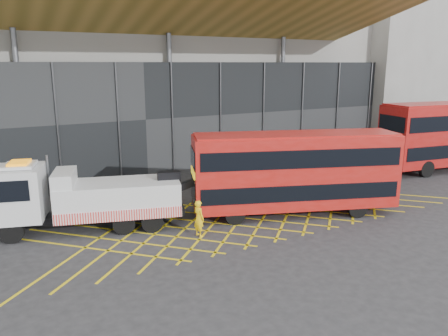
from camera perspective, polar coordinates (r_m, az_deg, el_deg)
ground_plane at (r=21.75m, az=-5.09°, el=-7.87°), size 120.00×120.00×0.00m
road_markings at (r=23.52m, az=3.92°, el=-6.16°), size 24.76×7.16×0.01m
construction_building at (r=38.33m, az=-14.14°, el=14.71°), size 55.00×23.97×18.00m
east_building at (r=52.94m, az=21.17°, el=14.90°), size 15.00×12.00×20.00m
recovery_truck at (r=22.07m, az=-18.07°, el=-3.62°), size 10.26×4.83×3.59m
bus_towed at (r=23.32m, az=9.23°, el=-0.24°), size 10.96×5.97×4.39m
worker at (r=20.50m, az=-3.30°, el=-6.58°), size 0.54×0.71×1.75m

